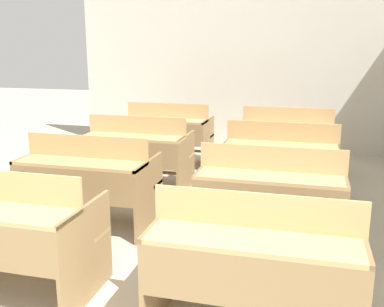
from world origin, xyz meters
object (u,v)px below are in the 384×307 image
Objects in this scene: bench_second_left at (88,180)px; bench_second_right at (270,196)px; bench_front_right at (255,262)px; bench_back_left at (168,132)px; bench_third_left at (137,151)px; bench_third_right at (281,160)px; bench_back_right at (287,138)px; bench_front_left at (4,231)px.

bench_second_left is 1.00× the size of bench_second_right.
bench_front_right is 4.21m from bench_back_left.
bench_third_right is (1.75, -0.00, 0.00)m from bench_third_left.
bench_back_left is 1.76m from bench_back_right.
bench_second_right is 2.55m from bench_back_right.
bench_front_right is 3.09m from bench_third_left.
bench_second_right is 3.09m from bench_back_left.
bench_second_left and bench_third_left have the same top height.
bench_front_right is 2.20m from bench_second_left.
bench_front_left is 1.00× the size of bench_second_left.
bench_third_right is at bearing -35.93° from bench_back_left.
bench_second_left is 1.00× the size of bench_third_left.
bench_front_right is (1.77, -0.03, 0.00)m from bench_front_left.
bench_front_right is at bearing -0.81° from bench_front_left.
bench_front_left and bench_third_right have the same top height.
bench_second_left and bench_second_right have the same top height.
bench_front_left is at bearing -124.98° from bench_third_right.
bench_third_left and bench_third_right have the same top height.
bench_front_left and bench_back_left have the same top height.
bench_back_right is (0.00, 2.55, 0.00)m from bench_second_right.
bench_back_right is at bearing 36.31° from bench_third_left.
bench_back_left is at bearing 144.07° from bench_third_right.
bench_back_left is (-1.76, 2.54, 0.00)m from bench_second_right.
bench_front_right is 1.00× the size of bench_second_right.
bench_front_left is 4.18m from bench_back_right.
bench_third_left is (-1.76, 2.54, 0.00)m from bench_front_right.
bench_third_right is (-0.01, 2.54, 0.00)m from bench_front_right.
bench_back_left is (-1.78, 3.82, 0.00)m from bench_front_right.
bench_second_left is at bearing -90.86° from bench_third_left.
bench_third_left is at bearing 124.67° from bench_front_right.
bench_third_right is at bearing -89.70° from bench_back_right.
bench_back_right is at bearing 89.96° from bench_second_right.
bench_third_left is 1.28m from bench_back_left.
bench_back_right is at bearing 55.14° from bench_second_left.
bench_second_left is at bearing -144.83° from bench_third_right.
bench_second_left is 1.00× the size of bench_third_right.
bench_back_left is (-0.02, 1.28, 0.00)m from bench_third_left.
bench_second_left and bench_back_right have the same top height.
bench_second_right is at bearing 35.50° from bench_front_left.
bench_third_right is at bearing 89.62° from bench_second_right.
bench_back_left is (0.00, 2.52, 0.00)m from bench_second_left.
bench_third_right and bench_back_left have the same top height.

